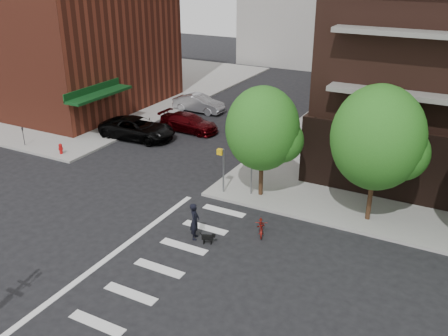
{
  "coord_description": "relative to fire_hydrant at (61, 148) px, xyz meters",
  "views": [
    {
      "loc": [
        14.1,
        -14.76,
        12.61
      ],
      "look_at": [
        3.0,
        6.0,
        2.5
      ],
      "focal_mm": 40.0,
      "sensor_mm": 36.0,
      "label": 1
    }
  ],
  "objects": [
    {
      "name": "parked_car_maroon",
      "position": [
        4.96,
        8.44,
        0.14
      ],
      "size": [
        2.11,
        4.84,
        1.38
      ],
      "primitive_type": "imported",
      "rotation": [
        0.0,
        0.0,
        1.53
      ],
      "color": "#380306",
      "rests_on": "ground"
    },
    {
      "name": "tree_a",
      "position": [
        14.5,
        0.7,
        3.49
      ],
      "size": [
        4.0,
        4.0,
        5.9
      ],
      "color": "#301E11",
      "rests_on": "sidewalk_ne"
    },
    {
      "name": "fire_hydrant",
      "position": [
        0.0,
        0.0,
        0.0
      ],
      "size": [
        0.24,
        0.24,
        0.73
      ],
      "color": "#A50C0C",
      "rests_on": "sidewalk_nw"
    },
    {
      "name": "parked_car_silver",
      "position": [
        2.99,
        13.25,
        0.2
      ],
      "size": [
        1.59,
        4.55,
        1.5
      ],
      "primitive_type": "imported",
      "rotation": [
        0.0,
        0.0,
        1.57
      ],
      "color": "#A7A9AE",
      "rests_on": "ground"
    },
    {
      "name": "parking_meter",
      "position": [
        -3.5,
        -0.0,
        0.41
      ],
      "size": [
        0.1,
        0.08,
        1.32
      ],
      "color": "black",
      "rests_on": "sidewalk_nw"
    },
    {
      "name": "ground",
      "position": [
        10.5,
        -7.8,
        -0.55
      ],
      "size": [
        120.0,
        120.0,
        0.0
      ],
      "primitive_type": "plane",
      "color": "black",
      "rests_on": "ground"
    },
    {
      "name": "pedestrian_signal",
      "position": [
        12.82,
        0.12,
        1.3
      ],
      "size": [
        2.18,
        0.67,
        2.6
      ],
      "color": "slate",
      "rests_on": "sidewalk_ne"
    },
    {
      "name": "dog",
      "position": [
        14.38,
        -5.03,
        -0.21
      ],
      "size": [
        0.65,
        0.36,
        0.55
      ],
      "rotation": [
        0.0,
        0.0,
        0.34
      ],
      "color": "black",
      "rests_on": "ground"
    },
    {
      "name": "tree_b",
      "position": [
        20.5,
        0.7,
        3.99
      ],
      "size": [
        4.5,
        4.5,
        6.65
      ],
      "color": "#301E11",
      "rests_on": "sidewalk_ne"
    },
    {
      "name": "crosswalk",
      "position": [
        12.71,
        -7.8,
        -0.55
      ],
      "size": [
        3.85,
        13.0,
        0.01
      ],
      "color": "silver",
      "rests_on": "ground"
    },
    {
      "name": "sidewalk_nw",
      "position": [
        -14.0,
        15.7,
        -0.48
      ],
      "size": [
        31.0,
        33.0,
        0.15
      ],
      "primitive_type": "cube",
      "color": "gray",
      "rests_on": "ground"
    },
    {
      "name": "dog_walker",
      "position": [
        13.57,
        -4.88,
        0.38
      ],
      "size": [
        0.79,
        0.66,
        1.85
      ],
      "primitive_type": "imported",
      "rotation": [
        0.0,
        0.0,
        1.95
      ],
      "color": "black",
      "rests_on": "ground"
    },
    {
      "name": "scooter",
      "position": [
        16.19,
        -2.97,
        -0.13
      ],
      "size": [
        1.2,
        1.71,
        0.85
      ],
      "primitive_type": "imported",
      "rotation": [
        0.0,
        0.0,
        0.43
      ],
      "color": "maroon",
      "rests_on": "ground"
    },
    {
      "name": "parked_car_black",
      "position": [
        2.49,
        5.23,
        0.24
      ],
      "size": [
        3.02,
        5.84,
        1.58
      ],
      "primitive_type": "imported",
      "rotation": [
        0.0,
        0.0,
        1.64
      ],
      "color": "black",
      "rests_on": "ground"
    }
  ]
}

